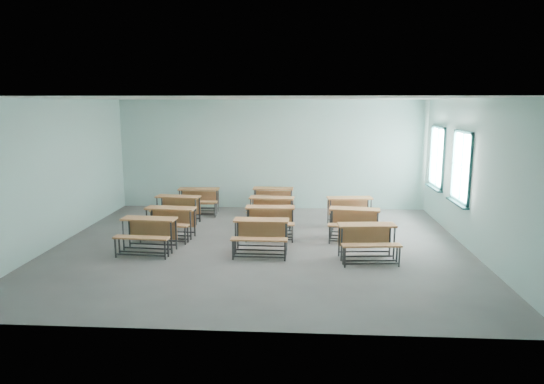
{
  "coord_description": "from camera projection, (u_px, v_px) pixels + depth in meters",
  "views": [
    {
      "loc": [
        0.91,
        -10.2,
        3.12
      ],
      "look_at": [
        0.2,
        1.2,
        1.0
      ],
      "focal_mm": 32.0,
      "sensor_mm": 36.0,
      "label": 1
    }
  ],
  "objects": [
    {
      "name": "desk_unit_r0c1",
      "position": [
        261.0,
        231.0,
        10.05
      ],
      "size": [
        1.15,
        0.78,
        0.72
      ],
      "rotation": [
        0.0,
        0.0,
        -0.01
      ],
      "color": "#AD6C3E",
      "rests_on": "ground"
    },
    {
      "name": "desk_unit_r2c2",
      "position": [
        350.0,
        207.0,
        12.38
      ],
      "size": [
        1.23,
        0.9,
        0.72
      ],
      "rotation": [
        0.0,
        0.0,
        0.12
      ],
      "color": "#AD6C3E",
      "rests_on": "ground"
    },
    {
      "name": "desk_unit_r0c0",
      "position": [
        148.0,
        230.0,
        10.16
      ],
      "size": [
        1.19,
        0.84,
        0.72
      ],
      "rotation": [
        0.0,
        0.0,
        -0.07
      ],
      "color": "#AD6C3E",
      "rests_on": "ground"
    },
    {
      "name": "desk_unit_r2c1",
      "position": [
        271.0,
        207.0,
        12.41
      ],
      "size": [
        1.2,
        0.86,
        0.72
      ],
      "rotation": [
        0.0,
        0.0,
        -0.08
      ],
      "color": "#AD6C3E",
      "rests_on": "ground"
    },
    {
      "name": "desk_unit_r2c0",
      "position": [
        177.0,
        206.0,
        12.56
      ],
      "size": [
        1.23,
        0.9,
        0.72
      ],
      "rotation": [
        0.0,
        0.0,
        -0.12
      ],
      "color": "#AD6C3E",
      "rests_on": "ground"
    },
    {
      "name": "desk_unit_r3c1",
      "position": [
        273.0,
        196.0,
        13.77
      ],
      "size": [
        1.15,
        0.78,
        0.72
      ],
      "rotation": [
        0.0,
        0.0,
        -0.01
      ],
      "color": "#AD6C3E",
      "rests_on": "ground"
    },
    {
      "name": "desk_unit_r0c2",
      "position": [
        368.0,
        237.0,
        9.64
      ],
      "size": [
        1.21,
        0.87,
        0.72
      ],
      "rotation": [
        0.0,
        0.0,
        0.09
      ],
      "color": "#AD6C3E",
      "rests_on": "ground"
    },
    {
      "name": "desk_unit_r3c0",
      "position": [
        198.0,
        197.0,
        13.69
      ],
      "size": [
        1.18,
        0.82,
        0.72
      ],
      "rotation": [
        0.0,
        0.0,
        0.05
      ],
      "color": "#AD6C3E",
      "rests_on": "ground"
    },
    {
      "name": "desk_unit_r1c2",
      "position": [
        354.0,
        219.0,
        11.08
      ],
      "size": [
        1.24,
        0.92,
        0.72
      ],
      "rotation": [
        0.0,
        0.0,
        -0.14
      ],
      "color": "#AD6C3E",
      "rests_on": "ground"
    },
    {
      "name": "desk_unit_r1c0",
      "position": [
        169.0,
        218.0,
        11.19
      ],
      "size": [
        1.21,
        0.86,
        0.72
      ],
      "rotation": [
        0.0,
        0.0,
        -0.09
      ],
      "color": "#AD6C3E",
      "rests_on": "ground"
    },
    {
      "name": "desk_unit_r1c1",
      "position": [
        270.0,
        217.0,
        11.29
      ],
      "size": [
        1.16,
        0.79,
        0.72
      ],
      "rotation": [
        0.0,
        0.0,
        0.02
      ],
      "color": "#AD6C3E",
      "rests_on": "ground"
    },
    {
      "name": "room",
      "position": [
        263.0,
        174.0,
        10.37
      ],
      "size": [
        9.04,
        8.04,
        3.24
      ],
      "color": "slate",
      "rests_on": "ground"
    }
  ]
}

